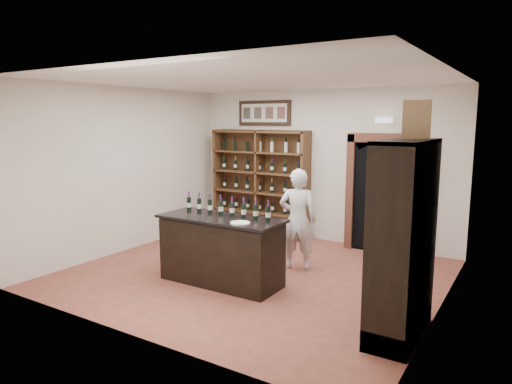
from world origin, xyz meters
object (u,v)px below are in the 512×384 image
at_px(tasting_counter, 221,251).
at_px(counter_bottle_0, 189,204).
at_px(side_cabinet, 404,271).
at_px(shopkeeper, 298,220).
at_px(wine_shelf, 261,182).
at_px(wine_crate, 417,119).

xyz_separation_m(tasting_counter, counter_bottle_0, (-0.72, 0.14, 0.61)).
bearing_deg(side_cabinet, shopkeeper, 144.42).
bearing_deg(wine_shelf, counter_bottle_0, -82.25).
relative_size(tasting_counter, wine_crate, 4.44).
bearing_deg(shopkeeper, tasting_counter, 42.36).
relative_size(counter_bottle_0, wine_crate, 0.71).
xyz_separation_m(counter_bottle_0, shopkeeper, (1.39, 1.03, -0.28)).
bearing_deg(side_cabinet, tasting_counter, 173.72).
distance_m(wine_shelf, side_cabinet, 5.02).
height_order(wine_shelf, wine_crate, wine_crate).
height_order(side_cabinet, shopkeeper, side_cabinet).
bearing_deg(wine_crate, shopkeeper, 135.80).
bearing_deg(side_cabinet, wine_shelf, 139.79).
bearing_deg(tasting_counter, wine_crate, -0.68).
height_order(counter_bottle_0, side_cabinet, side_cabinet).
relative_size(tasting_counter, counter_bottle_0, 6.27).
distance_m(tasting_counter, side_cabinet, 2.75).
bearing_deg(counter_bottle_0, wine_crate, -2.89).
height_order(wine_shelf, side_cabinet, same).
bearing_deg(wine_crate, wine_shelf, 128.43).
distance_m(tasting_counter, wine_crate, 3.32).
xyz_separation_m(shopkeeper, wine_crate, (2.04, -1.20, 1.59)).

